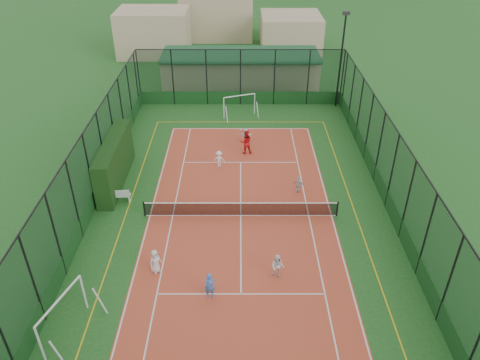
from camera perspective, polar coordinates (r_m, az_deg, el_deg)
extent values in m
plane|color=#1D5620|center=(28.35, 0.09, -4.37)|extent=(300.00, 300.00, 0.00)
cube|color=#CB472D|center=(28.35, 0.09, -4.37)|extent=(11.17, 23.97, 0.01)
cube|color=black|center=(31.86, -15.03, 2.14)|extent=(1.03, 6.87, 3.01)
imported|color=silver|center=(24.58, -10.29, -9.72)|extent=(0.78, 0.78, 1.37)
imported|color=#4573C5|center=(22.92, -3.68, -12.76)|extent=(0.60, 0.47, 1.46)
imported|color=white|center=(23.95, 4.60, -10.46)|extent=(0.82, 0.72, 1.41)
imported|color=white|center=(32.92, -2.58, 2.58)|extent=(0.80, 0.47, 1.22)
imported|color=silver|center=(30.29, 7.15, -0.58)|extent=(0.76, 0.59, 1.20)
imported|color=white|center=(36.12, 0.67, 5.44)|extent=(1.09, 0.37, 1.17)
imported|color=red|center=(34.47, 0.73, 4.65)|extent=(0.96, 0.78, 1.83)
sphere|color=#CCE033|center=(29.08, 3.56, -3.27)|extent=(0.07, 0.07, 0.07)
sphere|color=#CCE033|center=(29.41, 1.26, -2.75)|extent=(0.07, 0.07, 0.07)
sphere|color=#CCE033|center=(29.81, -6.64, -2.45)|extent=(0.07, 0.07, 0.07)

